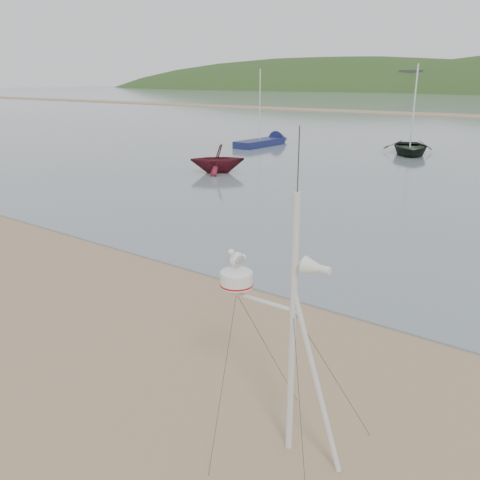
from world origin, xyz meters
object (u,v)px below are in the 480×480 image
Objects in this scene: boat_red at (217,146)px; mast_rig at (286,381)px; sailboat_blue_near at (271,141)px; boat_dark at (413,119)px.

mast_rig is at bearing -0.99° from boat_red.
mast_rig is at bearing -56.26° from sailboat_blue_near.
sailboat_blue_near is at bearing 157.90° from boat_red.
boat_dark is at bearing 5.44° from sailboat_blue_near.
boat_red is at bearing 131.62° from mast_rig.
sailboat_blue_near is (-10.49, -1.00, -2.05)m from boat_dark.
boat_dark is at bearing 105.96° from mast_rig.
boat_red is at bearing -138.52° from boat_dark.
mast_rig is 30.41m from boat_dark.
sailboat_blue_near reaches higher than boat_red.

